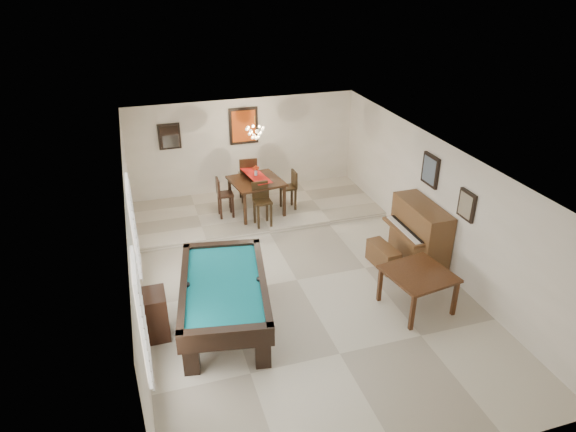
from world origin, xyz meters
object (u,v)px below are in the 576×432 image
pool_table (225,304)px  dining_chair_east (288,190)px  dining_chair_south (263,205)px  square_table (417,290)px  dining_chair_north (248,178)px  dining_table (257,194)px  chandelier (255,129)px  apothecary_chest (156,314)px  upright_piano (413,234)px  piano_bench (383,256)px  flower_vase (256,171)px  dining_chair_west (225,197)px

pool_table → dining_chair_east: bearing=68.5°
dining_chair_east → dining_chair_south: bearing=-51.4°
square_table → dining_chair_north: bearing=109.9°
dining_table → chandelier: size_ratio=1.96×
square_table → chandelier: chandelier is taller
pool_table → apothecary_chest: 1.16m
upright_piano → dining_chair_south: upright_piano is taller
piano_bench → chandelier: bearing=120.3°
flower_vase → dining_chair_south: bearing=-92.9°
dining_chair_south → flower_vase: bearing=84.2°
pool_table → dining_chair_north: (1.53, 4.74, 0.28)m
upright_piano → piano_bench: bearing=-179.6°
square_table → upright_piano: size_ratio=0.70×
flower_vase → piano_bench: bearing=-57.4°
flower_vase → dining_chair_north: flower_vase is taller
chandelier → square_table: bearing=-69.0°
apothecary_chest → flower_vase: (2.72, 3.88, 0.80)m
upright_piano → dining_chair_east: bearing=121.1°
square_table → upright_piano: upright_piano is taller
apothecary_chest → dining_chair_east: dining_chair_east is taller
pool_table → square_table: size_ratio=2.44×
dining_chair_west → dining_chair_east: dining_chair_west is taller
pool_table → square_table: 3.47m
upright_piano → dining_chair_south: (-2.64, 2.31, -0.01)m
square_table → dining_chair_south: 4.25m
dining_table → dining_chair_east: 0.80m
pool_table → upright_piano: (4.17, 0.95, 0.20)m
square_table → chandelier: bearing=111.0°
apothecary_chest → dining_chair_south: (2.68, 3.16, 0.22)m
apothecary_chest → dining_table: size_ratio=0.71×
dining_table → dining_chair_east: bearing=-2.5°
upright_piano → dining_chair_north: dining_chair_north is taller
piano_bench → upright_piano: bearing=0.4°
square_table → pool_table: bearing=171.3°
square_table → piano_bench: size_ratio=1.29×
piano_bench → dining_table: dining_table is taller
square_table → dining_chair_west: bearing=120.3°
square_table → dining_chair_west: size_ratio=1.10×
dining_table → flower_vase: bearing=0.0°
dining_chair_west → piano_bench: bearing=-137.3°
dining_chair_east → chandelier: bearing=-107.5°
chandelier → dining_chair_north: bearing=99.7°
dining_chair_south → pool_table: bearing=-118.1°
flower_vase → dining_chair_south: flower_vase is taller
piano_bench → dining_chair_south: (-1.97, 2.31, 0.41)m
upright_piano → square_table: bearing=-116.6°
dining_chair_north → dining_chair_east: dining_chair_north is taller
dining_table → dining_chair_south: bearing=-92.9°
dining_table → dining_chair_west: 0.77m
dining_chair_west → dining_chair_east: bearing=-90.5°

